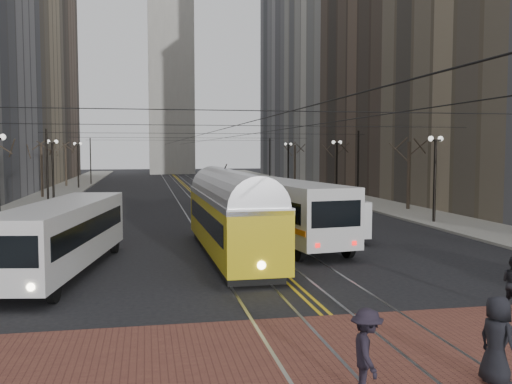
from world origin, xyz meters
name	(u,v)px	position (x,y,z in m)	size (l,w,h in m)	color
ground	(317,307)	(0.00, 0.00, 0.00)	(260.00, 260.00, 0.00)	black
sidewalk_left	(51,197)	(-15.00, 45.00, 0.07)	(5.00, 140.00, 0.15)	gray
sidewalk_right	(327,192)	(15.00, 45.00, 0.07)	(5.00, 140.00, 0.15)	gray
crosswalk_band	(364,350)	(0.00, -4.00, 0.01)	(25.00, 6.00, 0.01)	brown
streetcar_rails	(195,195)	(0.00, 45.00, 0.00)	(4.80, 130.00, 0.02)	gray
centre_lines	(195,195)	(0.00, 45.00, 0.01)	(0.42, 130.00, 0.01)	gold
building_left_far	(22,60)	(-25.50, 86.00, 20.00)	(16.00, 20.00, 40.00)	brown
building_right_mid	(412,47)	(25.50, 46.00, 17.00)	(16.00, 20.00, 34.00)	brown
building_right_midfar	(364,10)	(27.50, 66.00, 26.00)	(20.00, 20.00, 52.00)	#B4B3A9
building_right_far	(313,68)	(25.50, 86.00, 20.00)	(16.00, 20.00, 40.00)	slate
lamp_posts	(212,176)	(0.00, 28.75, 2.80)	(27.60, 57.20, 5.60)	black
street_trees	(204,173)	(0.00, 35.25, 2.80)	(31.68, 53.28, 5.60)	#382D23
trolley_wires	(205,163)	(0.00, 34.83, 3.77)	(25.96, 120.00, 6.60)	black
transit_bus	(64,238)	(-8.57, 6.65, 1.42)	(2.37, 11.39, 2.85)	silver
streetcar	(231,223)	(-1.43, 9.05, 1.56)	(2.46, 13.23, 3.12)	gold
rear_bus	(281,212)	(1.80, 12.46, 1.66)	(2.76, 12.71, 3.32)	silver
cargo_van	(338,219)	(5.18, 12.92, 1.14)	(1.98, 5.14, 2.27)	white
sedan_grey	(321,202)	(8.39, 26.33, 0.77)	(1.82, 4.54, 1.55)	#3C3E43
sedan_silver	(292,197)	(7.80, 33.36, 0.67)	(1.42, 4.08, 1.35)	#9E9FA5
pedestrian_a	(497,340)	(1.96, -6.50, 0.96)	(0.93, 0.60, 1.90)	black
pedestrian_d	(367,352)	(-0.96, -6.50, 0.91)	(1.16, 0.66, 1.79)	black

